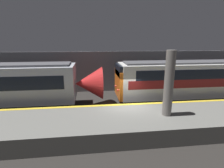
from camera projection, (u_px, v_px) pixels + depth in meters
ground_plane at (127, 117)px, 12.60m from camera, size 120.00×120.00×0.00m
platform at (134, 123)px, 10.59m from camera, size 40.00×3.93×1.01m
station_rear_barrier at (114, 71)px, 18.69m from camera, size 50.00×0.15×4.24m
support_pillar_near at (169, 84)px, 10.06m from camera, size 0.55×0.55×3.84m
train_boxy at (223, 80)px, 15.74m from camera, size 19.51×2.91×3.62m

